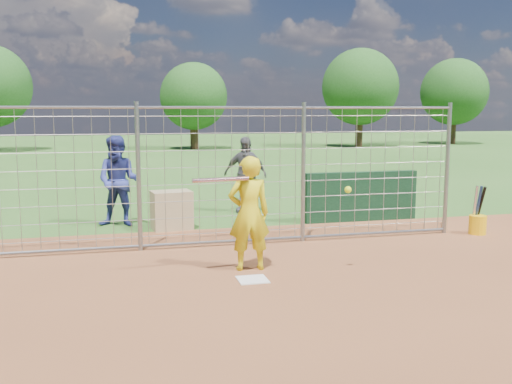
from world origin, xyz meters
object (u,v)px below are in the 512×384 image
object	(u,v)px
bystander_a	(119,181)
bucket_with_bats	(478,222)
batter	(249,214)
equipment_bin	(172,210)
bystander_b	(245,175)

from	to	relation	value
bystander_a	bucket_with_bats	bearing A→B (deg)	-3.48
batter	equipment_bin	xyz separation A→B (m)	(-0.87, 3.34, -0.49)
batter	bystander_b	world-z (taller)	bystander_b
bystander_b	bucket_with_bats	xyz separation A→B (m)	(3.95, -3.53, -0.67)
batter	bucket_with_bats	size ratio (longest dim) A/B	1.82
bystander_a	equipment_bin	size ratio (longest dim) A/B	2.41
bystander_a	bystander_b	size ratio (longest dim) A/B	1.05
bystander_b	bucket_with_bats	bearing A→B (deg)	-9.29
equipment_bin	bucket_with_bats	size ratio (longest dim) A/B	0.82
equipment_bin	bucket_with_bats	xyz separation A→B (m)	(5.87, -1.95, -0.15)
batter	bystander_b	xyz separation A→B (m)	(1.06, 4.92, 0.03)
bucket_with_bats	bystander_a	bearing A→B (deg)	159.82
bystander_b	equipment_bin	xyz separation A→B (m)	(-1.92, -1.58, -0.52)
bystander_a	bucket_with_bats	world-z (taller)	bystander_a
equipment_bin	bucket_with_bats	bearing A→B (deg)	-26.38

